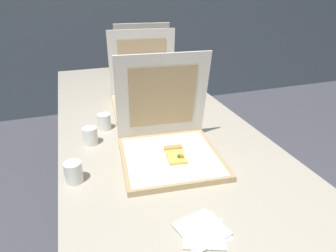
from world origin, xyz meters
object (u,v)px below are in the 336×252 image
object	(u,v)px
pizza_box_front	(169,144)
napkin_pile	(203,231)
pizza_box_back	(144,73)
cup_white_near_left	(74,172)
pizza_box_middle	(147,96)
cup_white_near_center	(90,136)
cup_white_mid	(104,122)
table	(153,132)

from	to	relation	value
pizza_box_front	napkin_pile	xyz separation A→B (m)	(-0.04, -0.40, -0.05)
pizza_box_back	cup_white_near_left	size ratio (longest dim) A/B	5.55
pizza_box_middle	cup_white_near_center	size ratio (longest dim) A/B	5.44
pizza_box_front	pizza_box_middle	xyz separation A→B (m)	(0.05, 0.54, 0.00)
pizza_box_front	cup_white_near_left	world-z (taller)	pizza_box_front
pizza_box_front	cup_white_near_left	distance (m)	0.36
cup_white_mid	cup_white_near_center	size ratio (longest dim) A/B	1.00
pizza_box_middle	cup_white_near_left	world-z (taller)	pizza_box_middle
table	cup_white_mid	bearing A→B (deg)	176.86
pizza_box_back	napkin_pile	world-z (taller)	pizza_box_back
pizza_box_middle	napkin_pile	distance (m)	0.95
cup_white_near_left	napkin_pile	bearing A→B (deg)	-47.47
pizza_box_middle	cup_white_near_left	distance (m)	0.72
pizza_box_front	cup_white_mid	distance (m)	0.38
table	pizza_box_middle	distance (m)	0.26
pizza_box_middle	pizza_box_front	bearing A→B (deg)	-90.53
napkin_pile	pizza_box_front	bearing A→B (deg)	84.47
cup_white_near_left	napkin_pile	world-z (taller)	cup_white_near_left
table	pizza_box_middle	bearing A→B (deg)	82.17
table	cup_white_near_center	distance (m)	0.33
pizza_box_middle	cup_white_near_left	xyz separation A→B (m)	(-0.41, -0.59, -0.02)
pizza_box_back	napkin_pile	distance (m)	1.39
pizza_box_back	cup_white_near_left	bearing A→B (deg)	-109.76
pizza_box_middle	cup_white_near_center	world-z (taller)	pizza_box_middle
pizza_box_middle	napkin_pile	bearing A→B (deg)	-90.43
pizza_box_front	pizza_box_back	size ratio (longest dim) A/B	0.98
table	pizza_box_back	world-z (taller)	pizza_box_back
cup_white_mid	napkin_pile	size ratio (longest dim) A/B	0.48
pizza_box_front	cup_white_near_center	bearing A→B (deg)	150.57
cup_white_mid	cup_white_near_left	size ratio (longest dim) A/B	1.00
pizza_box_back	cup_white_near_left	world-z (taller)	pizza_box_back
pizza_box_front	cup_white_near_left	xyz separation A→B (m)	(-0.36, -0.05, -0.02)
pizza_box_middle	cup_white_mid	world-z (taller)	pizza_box_middle
pizza_box_back	cup_white_near_left	xyz separation A→B (m)	(-0.51, -1.03, -0.02)
table	cup_white_mid	world-z (taller)	cup_white_mid
pizza_box_back	cup_white_near_center	world-z (taller)	pizza_box_back
table	cup_white_near_center	size ratio (longest dim) A/B	30.02
pizza_box_middle	cup_white_near_center	bearing A→B (deg)	-129.11
table	cup_white_mid	distance (m)	0.24
pizza_box_back	cup_white_near_center	xyz separation A→B (m)	(-0.43, -0.78, -0.02)
pizza_box_front	cup_white_mid	bearing A→B (deg)	128.49
cup_white_near_left	cup_white_near_center	bearing A→B (deg)	72.71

